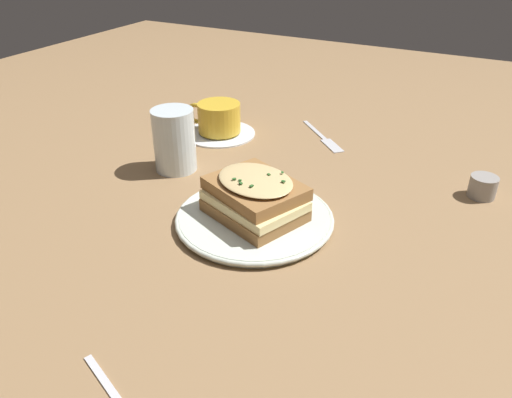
{
  "coord_description": "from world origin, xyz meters",
  "views": [
    {
      "loc": [
        0.56,
        0.27,
        0.41
      ],
      "look_at": [
        -0.0,
        -0.03,
        0.04
      ],
      "focal_mm": 35.0,
      "sensor_mm": 36.0,
      "label": 1
    }
  ],
  "objects_px": {
    "fork": "(325,139)",
    "sandwich": "(256,196)",
    "water_glass": "(174,140)",
    "teacup_with_saucer": "(219,121)",
    "dinner_plate": "(256,217)",
    "condiment_pot": "(483,187)"
  },
  "relations": [
    {
      "from": "condiment_pot",
      "to": "water_glass",
      "type": "bearing_deg",
      "value": -73.3
    },
    {
      "from": "teacup_with_saucer",
      "to": "fork",
      "type": "height_order",
      "value": "teacup_with_saucer"
    },
    {
      "from": "fork",
      "to": "teacup_with_saucer",
      "type": "bearing_deg",
      "value": -25.69
    },
    {
      "from": "sandwich",
      "to": "teacup_with_saucer",
      "type": "xyz_separation_m",
      "value": [
        -0.26,
        -0.23,
        -0.01
      ]
    },
    {
      "from": "sandwich",
      "to": "water_glass",
      "type": "distance_m",
      "value": 0.23
    },
    {
      "from": "sandwich",
      "to": "water_glass",
      "type": "height_order",
      "value": "water_glass"
    },
    {
      "from": "dinner_plate",
      "to": "sandwich",
      "type": "bearing_deg",
      "value": -136.86
    },
    {
      "from": "teacup_with_saucer",
      "to": "water_glass",
      "type": "height_order",
      "value": "water_glass"
    },
    {
      "from": "dinner_plate",
      "to": "water_glass",
      "type": "distance_m",
      "value": 0.24
    },
    {
      "from": "sandwich",
      "to": "condiment_pot",
      "type": "xyz_separation_m",
      "value": [
        -0.24,
        0.3,
        -0.02
      ]
    },
    {
      "from": "dinner_plate",
      "to": "teacup_with_saucer",
      "type": "distance_m",
      "value": 0.35
    },
    {
      "from": "dinner_plate",
      "to": "water_glass",
      "type": "relative_size",
      "value": 2.12
    },
    {
      "from": "sandwich",
      "to": "teacup_with_saucer",
      "type": "bearing_deg",
      "value": -139.17
    },
    {
      "from": "fork",
      "to": "condiment_pot",
      "type": "relative_size",
      "value": 3.08
    },
    {
      "from": "fork",
      "to": "sandwich",
      "type": "bearing_deg",
      "value": 47.24
    },
    {
      "from": "teacup_with_saucer",
      "to": "dinner_plate",
      "type": "bearing_deg",
      "value": 129.14
    },
    {
      "from": "teacup_with_saucer",
      "to": "water_glass",
      "type": "xyz_separation_m",
      "value": [
        0.18,
        0.02,
        0.03
      ]
    },
    {
      "from": "water_glass",
      "to": "fork",
      "type": "distance_m",
      "value": 0.32
    },
    {
      "from": "dinner_plate",
      "to": "fork",
      "type": "distance_m",
      "value": 0.34
    },
    {
      "from": "teacup_with_saucer",
      "to": "sandwich",
      "type": "bearing_deg",
      "value": 129.13
    },
    {
      "from": "sandwich",
      "to": "fork",
      "type": "xyz_separation_m",
      "value": [
        -0.34,
        -0.02,
        -0.04
      ]
    },
    {
      "from": "teacup_with_saucer",
      "to": "condiment_pot",
      "type": "height_order",
      "value": "teacup_with_saucer"
    }
  ]
}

